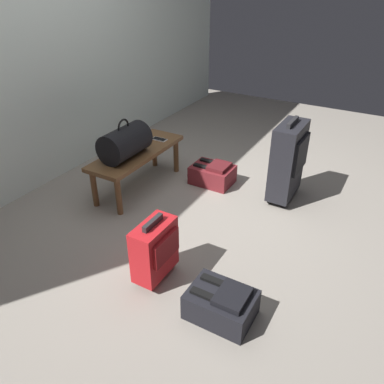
# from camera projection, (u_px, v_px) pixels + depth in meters

# --- Properties ---
(ground_plane) EXTENTS (6.60, 6.60, 0.00)m
(ground_plane) POSITION_uv_depth(u_px,v_px,m) (205.00, 214.00, 3.18)
(ground_plane) COLOR gray
(back_wall) EXTENTS (6.00, 0.10, 2.80)m
(back_wall) POSITION_uv_depth(u_px,v_px,m) (37.00, 18.00, 3.15)
(back_wall) COLOR silver
(back_wall) RESTS_ON ground
(bench) EXTENTS (1.00, 0.36, 0.37)m
(bench) POSITION_uv_depth(u_px,v_px,m) (137.00, 156.00, 3.41)
(bench) COLOR brown
(bench) RESTS_ON ground
(duffel_bag_black) EXTENTS (0.44, 0.26, 0.34)m
(duffel_bag_black) POSITION_uv_depth(u_px,v_px,m) (125.00, 142.00, 3.20)
(duffel_bag_black) COLOR black
(duffel_bag_black) RESTS_ON bench
(cell_phone) EXTENTS (0.07, 0.14, 0.01)m
(cell_phone) POSITION_uv_depth(u_px,v_px,m) (159.00, 139.00, 3.58)
(cell_phone) COLOR silver
(cell_phone) RESTS_ON bench
(suitcase_upright_charcoal) EXTENTS (0.41, 0.21, 0.73)m
(suitcase_upright_charcoal) POSITION_uv_depth(u_px,v_px,m) (288.00, 160.00, 3.20)
(suitcase_upright_charcoal) COLOR black
(suitcase_upright_charcoal) RESTS_ON ground
(suitcase_small_red) EXTENTS (0.32, 0.19, 0.46)m
(suitcase_small_red) POSITION_uv_depth(u_px,v_px,m) (155.00, 249.00, 2.41)
(suitcase_small_red) COLOR red
(suitcase_small_red) RESTS_ON ground
(backpack_maroon) EXTENTS (0.28, 0.38, 0.21)m
(backpack_maroon) POSITION_uv_depth(u_px,v_px,m) (213.00, 174.00, 3.59)
(backpack_maroon) COLOR maroon
(backpack_maroon) RESTS_ON ground
(backpack_dark) EXTENTS (0.28, 0.38, 0.21)m
(backpack_dark) POSITION_uv_depth(u_px,v_px,m) (221.00, 304.00, 2.21)
(backpack_dark) COLOR black
(backpack_dark) RESTS_ON ground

